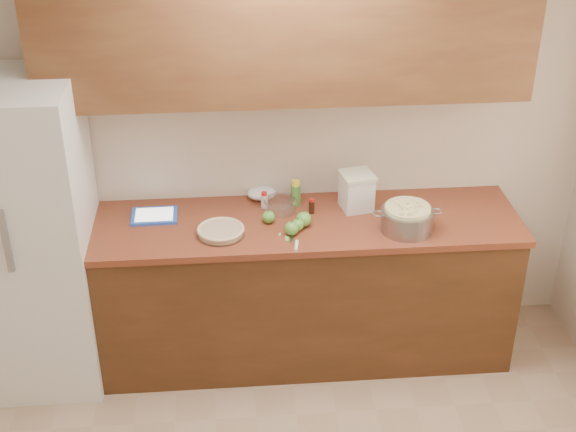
{
  "coord_description": "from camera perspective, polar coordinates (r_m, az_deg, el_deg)",
  "views": [
    {
      "loc": [
        -0.33,
        -2.43,
        3.18
      ],
      "look_at": [
        -0.0,
        1.43,
        0.98
      ],
      "focal_mm": 50.0,
      "sensor_mm": 36.0,
      "label": 1
    }
  ],
  "objects": [
    {
      "name": "peel_c",
      "position": [
        4.39,
        -0.59,
        -1.32
      ],
      "size": [
        0.02,
        0.03,
        0.0
      ],
      "primitive_type": "cube",
      "rotation": [
        0.0,
        0.0,
        -1.79
      ],
      "color": "#7CAB53",
      "rests_on": "counter_run"
    },
    {
      "name": "mixing_bowl",
      "position": [
        4.6,
        -0.55,
        0.81
      ],
      "size": [
        0.19,
        0.19,
        0.07
      ],
      "rotation": [
        0.0,
        0.0,
        0.15
      ],
      "color": "silver",
      "rests_on": "counter_run"
    },
    {
      "name": "cinnamon_shaker",
      "position": [
        4.64,
        -1.7,
        1.13
      ],
      "size": [
        0.04,
        0.04,
        0.1
      ],
      "rotation": [
        0.0,
        0.0,
        0.38
      ],
      "color": "beige",
      "rests_on": "counter_run"
    },
    {
      "name": "apple_left",
      "position": [
        4.49,
        -1.39,
        -0.06
      ],
      "size": [
        0.07,
        0.07,
        0.09
      ],
      "color": "#539732",
      "rests_on": "counter_run"
    },
    {
      "name": "apple_front",
      "position": [
        4.37,
        0.26,
        -0.88
      ],
      "size": [
        0.08,
        0.08,
        0.09
      ],
      "color": "#539732",
      "rests_on": "counter_run"
    },
    {
      "name": "pie",
      "position": [
        4.39,
        -4.81,
        -1.08
      ],
      "size": [
        0.27,
        0.27,
        0.04
      ],
      "rotation": [
        0.0,
        0.0,
        0.19
      ],
      "color": "silver",
      "rests_on": "counter_run"
    },
    {
      "name": "flour_canister",
      "position": [
        4.62,
        4.9,
        1.8
      ],
      "size": [
        0.21,
        0.21,
        0.22
      ],
      "rotation": [
        0.0,
        0.0,
        0.19
      ],
      "color": "white",
      "rests_on": "counter_run"
    },
    {
      "name": "apple_center",
      "position": [
        4.45,
        1.13,
        -0.23
      ],
      "size": [
        0.09,
        0.09,
        0.1
      ],
      "color": "#539732",
      "rests_on": "counter_run"
    },
    {
      "name": "colander",
      "position": [
        4.45,
        8.46,
        -0.19
      ],
      "size": [
        0.39,
        0.29,
        0.14
      ],
      "rotation": [
        0.0,
        0.0,
        -0.29
      ],
      "color": "gray",
      "rests_on": "counter_run"
    },
    {
      "name": "fridge",
      "position": [
        4.62,
        -18.06,
        -1.5
      ],
      "size": [
        0.7,
        0.7,
        1.8
      ],
      "primitive_type": "cube",
      "color": "white",
      "rests_on": "ground"
    },
    {
      "name": "tablet",
      "position": [
        4.62,
        -9.48,
        0.02
      ],
      "size": [
        0.26,
        0.2,
        0.02
      ],
      "rotation": [
        0.0,
        0.0,
        0.01
      ],
      "color": "blue",
      "rests_on": "counter_run"
    },
    {
      "name": "room_shell",
      "position": [
        3.09,
        2.29,
        -7.88
      ],
      "size": [
        3.6,
        3.6,
        3.6
      ],
      "color": "tan",
      "rests_on": "ground"
    },
    {
      "name": "apple_extra",
      "position": [
        4.41,
        0.69,
        -0.64
      ],
      "size": [
        0.07,
        0.07,
        0.08
      ],
      "color": "#539732",
      "rests_on": "counter_run"
    },
    {
      "name": "lemon_bottle",
      "position": [
        4.65,
        0.56,
        1.63
      ],
      "size": [
        0.06,
        0.06,
        0.15
      ],
      "rotation": [
        0.0,
        0.0,
        0.13
      ],
      "color": "#4C8C38",
      "rests_on": "counter_run"
    },
    {
      "name": "paring_knife",
      "position": [
        4.28,
        0.56,
        -2.05
      ],
      "size": [
        0.05,
        0.2,
        0.02
      ],
      "rotation": [
        0.0,
        0.0,
        -0.16
      ],
      "color": "gray",
      "rests_on": "counter_run"
    },
    {
      "name": "paper_towel",
      "position": [
        4.74,
        -1.88,
        1.63
      ],
      "size": [
        0.17,
        0.14,
        0.07
      ],
      "primitive_type": "ellipsoid",
      "rotation": [
        0.0,
        0.0,
        -0.01
      ],
      "color": "white",
      "rests_on": "counter_run"
    },
    {
      "name": "counter_run",
      "position": [
        4.76,
        -0.01,
        -5.13
      ],
      "size": [
        2.64,
        0.68,
        0.92
      ],
      "color": "#522C17",
      "rests_on": "ground"
    },
    {
      "name": "vanilla_bottle",
      "position": [
        4.58,
        1.69,
        0.7
      ],
      "size": [
        0.03,
        0.03,
        0.09
      ],
      "rotation": [
        0.0,
        0.0,
        -0.21
      ],
      "color": "black",
      "rests_on": "counter_run"
    },
    {
      "name": "peel_b",
      "position": [
        4.35,
        -0.08,
        -1.61
      ],
      "size": [
        0.02,
        0.05,
        0.0
      ],
      "primitive_type": "cube",
      "rotation": [
        0.0,
        0.0,
        -1.61
      ],
      "color": "#7CAB53",
      "rests_on": "counter_run"
    },
    {
      "name": "upper_cabinets",
      "position": [
        4.25,
        -0.19,
        12.84
      ],
      "size": [
        2.6,
        0.34,
        0.7
      ],
      "primitive_type": "cube",
      "color": "brown",
      "rests_on": "room_shell"
    },
    {
      "name": "peel_a",
      "position": [
        4.45,
        0.68,
        -0.84
      ],
      "size": [
        0.05,
        0.04,
        0.0
      ],
      "primitive_type": "cube",
      "rotation": [
        0.0,
        0.0,
        -0.64
      ],
      "color": "#7CAB53",
      "rests_on": "counter_run"
    }
  ]
}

